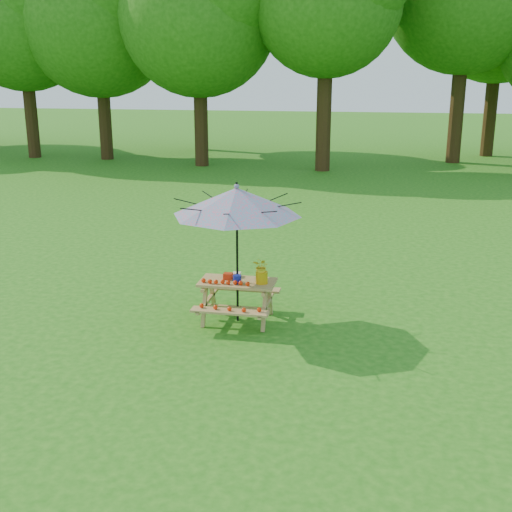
# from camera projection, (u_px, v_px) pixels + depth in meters

# --- Properties ---
(ground) EXTENTS (120.00, 120.00, 0.00)m
(ground) POSITION_uv_depth(u_px,v_px,m) (168.00, 444.00, 6.92)
(ground) COLOR #1D6613
(ground) RESTS_ON ground
(picnic_table) EXTENTS (1.20, 1.32, 0.67)m
(picnic_table) POSITION_uv_depth(u_px,v_px,m) (238.00, 301.00, 10.24)
(picnic_table) COLOR #A77E4B
(picnic_table) RESTS_ON ground
(patio_umbrella) EXTENTS (2.09, 2.09, 2.25)m
(patio_umbrella) POSITION_uv_depth(u_px,v_px,m) (237.00, 202.00, 9.80)
(patio_umbrella) COLOR black
(patio_umbrella) RESTS_ON ground
(produce_bins) EXTENTS (0.32, 0.45, 0.13)m
(produce_bins) POSITION_uv_depth(u_px,v_px,m) (234.00, 277.00, 10.17)
(produce_bins) COLOR red
(produce_bins) RESTS_ON picnic_table
(tomatoes_row) EXTENTS (0.77, 0.13, 0.07)m
(tomatoes_row) POSITION_uv_depth(u_px,v_px,m) (226.00, 282.00, 10.00)
(tomatoes_row) COLOR red
(tomatoes_row) RESTS_ON picnic_table
(flower_bucket) EXTENTS (0.32, 0.30, 0.41)m
(flower_bucket) POSITION_uv_depth(u_px,v_px,m) (262.00, 270.00, 9.99)
(flower_bucket) COLOR #D69C0B
(flower_bucket) RESTS_ON picnic_table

